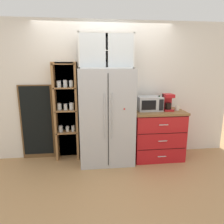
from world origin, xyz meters
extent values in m
plane|color=tan|center=(0.00, 0.00, 0.00)|extent=(10.69, 10.69, 0.00)
cube|color=silver|center=(0.00, 0.40, 1.27)|extent=(4.99, 0.10, 2.55)
cube|color=#B7BABF|center=(0.00, 0.03, 0.85)|extent=(0.95, 0.63, 1.70)
cube|color=black|center=(0.00, -0.29, 0.85)|extent=(0.01, 0.01, 1.56)
cylinder|color=#B7BABF|center=(-0.06, -0.30, 0.94)|extent=(0.02, 0.02, 0.77)
cylinder|color=#B7BABF|center=(0.06, -0.30, 0.94)|extent=(0.02, 0.02, 0.77)
cube|color=red|center=(0.27, -0.29, 1.05)|extent=(0.02, 0.01, 0.02)
cube|color=brown|center=(-0.73, 0.37, 0.91)|extent=(0.47, 0.04, 1.81)
cube|color=#9E7042|center=(-0.92, 0.23, 0.91)|extent=(0.04, 0.24, 1.81)
cube|color=#9E7042|center=(-0.53, 0.23, 0.91)|extent=(0.04, 0.24, 1.81)
cube|color=#9E7042|center=(-0.73, 0.23, 0.53)|extent=(0.41, 0.24, 0.02)
cylinder|color=silver|center=(-0.84, 0.22, 0.59)|extent=(0.08, 0.08, 0.11)
cylinder|color=#CCB78C|center=(-0.84, 0.22, 0.57)|extent=(0.06, 0.06, 0.07)
cylinder|color=#B2B2B7|center=(-0.84, 0.22, 0.65)|extent=(0.07, 0.07, 0.01)
cylinder|color=silver|center=(-0.72, 0.25, 0.58)|extent=(0.06, 0.06, 0.09)
cylinder|color=#2D2D2D|center=(-0.72, 0.25, 0.57)|extent=(0.06, 0.06, 0.06)
cylinder|color=#B2B2B7|center=(-0.72, 0.25, 0.63)|extent=(0.06, 0.06, 0.01)
cylinder|color=silver|center=(-0.61, 0.23, 0.59)|extent=(0.06, 0.06, 0.10)
cylinder|color=white|center=(-0.61, 0.23, 0.57)|extent=(0.05, 0.05, 0.07)
cylinder|color=#B2B2B7|center=(-0.61, 0.23, 0.64)|extent=(0.06, 0.06, 0.01)
cube|color=#9E7042|center=(-0.73, 0.23, 0.94)|extent=(0.41, 0.24, 0.02)
cylinder|color=silver|center=(-0.84, 0.24, 1.01)|extent=(0.08, 0.08, 0.11)
cylinder|color=#B77A38|center=(-0.84, 0.24, 0.99)|extent=(0.07, 0.07, 0.08)
cylinder|color=#B2B2B7|center=(-0.84, 0.24, 1.07)|extent=(0.08, 0.08, 0.01)
cylinder|color=silver|center=(-0.73, 0.21, 1.00)|extent=(0.06, 0.06, 0.11)
cylinder|color=beige|center=(-0.73, 0.21, 0.99)|extent=(0.06, 0.06, 0.07)
cylinder|color=#B2B2B7|center=(-0.73, 0.21, 1.06)|extent=(0.06, 0.06, 0.01)
cylinder|color=silver|center=(-0.62, 0.22, 1.01)|extent=(0.08, 0.08, 0.13)
cylinder|color=#382316|center=(-0.62, 0.22, 1.00)|extent=(0.07, 0.07, 0.09)
cylinder|color=#B2B2B7|center=(-0.62, 0.22, 1.08)|extent=(0.08, 0.08, 0.01)
cube|color=#9E7042|center=(-0.73, 0.23, 1.36)|extent=(0.41, 0.24, 0.02)
cylinder|color=silver|center=(-0.83, 0.22, 1.42)|extent=(0.08, 0.08, 0.11)
cylinder|color=brown|center=(-0.83, 0.22, 1.40)|extent=(0.07, 0.07, 0.07)
cylinder|color=#B2B2B7|center=(-0.83, 0.22, 1.48)|extent=(0.07, 0.07, 0.01)
cylinder|color=silver|center=(-0.72, 0.24, 1.43)|extent=(0.08, 0.08, 0.12)
cylinder|color=white|center=(-0.72, 0.24, 1.41)|extent=(0.07, 0.07, 0.08)
cylinder|color=#B2B2B7|center=(-0.72, 0.24, 1.49)|extent=(0.07, 0.07, 0.01)
cylinder|color=silver|center=(-0.61, 0.23, 1.42)|extent=(0.07, 0.07, 0.11)
cylinder|color=#E0C67F|center=(-0.61, 0.23, 1.41)|extent=(0.06, 0.06, 0.08)
cylinder|color=#B2B2B7|center=(-0.61, 0.23, 1.49)|extent=(0.07, 0.07, 0.01)
cube|color=#9E7042|center=(-0.73, 0.23, 1.77)|extent=(0.41, 0.24, 0.02)
cube|color=red|center=(0.97, 0.06, 0.45)|extent=(0.92, 0.57, 0.89)
cube|color=olive|center=(0.97, 0.06, 0.91)|extent=(0.95, 0.60, 0.04)
cube|color=black|center=(0.97, -0.22, 0.29)|extent=(0.90, 0.00, 0.01)
cube|color=silver|center=(0.97, -0.23, 0.15)|extent=(0.16, 0.01, 0.01)
cube|color=black|center=(0.97, -0.22, 0.58)|extent=(0.90, 0.00, 0.01)
cube|color=silver|center=(0.97, -0.23, 0.45)|extent=(0.16, 0.01, 0.01)
cube|color=black|center=(0.97, -0.22, 0.88)|extent=(0.90, 0.00, 0.01)
cube|color=silver|center=(0.97, -0.23, 0.74)|extent=(0.16, 0.01, 0.01)
cube|color=#B7BABF|center=(0.81, 0.11, 1.06)|extent=(0.44, 0.32, 0.26)
cube|color=black|center=(0.75, -0.05, 1.06)|extent=(0.26, 0.01, 0.17)
cube|color=black|center=(0.98, -0.05, 1.06)|extent=(0.08, 0.01, 0.20)
cube|color=red|center=(1.14, 0.04, 0.95)|extent=(0.17, 0.20, 0.03)
cube|color=red|center=(1.14, 0.11, 1.08)|extent=(0.17, 0.06, 0.30)
cube|color=red|center=(1.14, 0.04, 1.21)|extent=(0.17, 0.20, 0.06)
cylinder|color=black|center=(1.14, 0.03, 1.02)|extent=(0.11, 0.11, 0.12)
cylinder|color=silver|center=(1.32, 0.05, 0.97)|extent=(0.08, 0.08, 0.09)
torus|color=silver|center=(1.38, 0.05, 0.98)|extent=(0.05, 0.01, 0.05)
cylinder|color=red|center=(0.97, 0.03, 0.98)|extent=(0.08, 0.08, 0.09)
torus|color=red|center=(1.03, 0.03, 0.98)|extent=(0.05, 0.01, 0.05)
cylinder|color=brown|center=(0.97, 0.10, 1.03)|extent=(0.06, 0.06, 0.19)
cone|color=brown|center=(0.97, 0.10, 1.12)|extent=(0.06, 0.06, 0.04)
cylinder|color=brown|center=(0.97, 0.10, 1.15)|extent=(0.02, 0.02, 0.07)
cylinder|color=black|center=(0.97, 0.10, 1.19)|extent=(0.03, 0.03, 0.01)
cylinder|color=#285B33|center=(0.97, 0.06, 1.03)|extent=(0.07, 0.07, 0.20)
cone|color=#285B33|center=(0.97, 0.06, 1.14)|extent=(0.07, 0.07, 0.04)
cylinder|color=#285B33|center=(0.97, 0.06, 1.17)|extent=(0.03, 0.03, 0.07)
cylinder|color=black|center=(0.97, 0.06, 1.21)|extent=(0.03, 0.03, 0.01)
cube|color=silver|center=(0.00, 0.20, 1.99)|extent=(0.91, 0.02, 0.58)
cube|color=silver|center=(0.00, 0.05, 2.27)|extent=(0.91, 0.32, 0.02)
cube|color=silver|center=(0.00, 0.05, 1.71)|extent=(0.91, 0.32, 0.02)
cube|color=silver|center=(-0.45, 0.05, 1.99)|extent=(0.02, 0.32, 0.58)
cube|color=silver|center=(0.45, 0.05, 1.99)|extent=(0.02, 0.32, 0.58)
cube|color=silver|center=(0.00, 0.05, 1.99)|extent=(0.88, 0.30, 0.02)
cube|color=silver|center=(-0.23, -0.10, 1.99)|extent=(0.42, 0.01, 0.54)
cube|color=silver|center=(0.23, -0.10, 1.99)|extent=(0.42, 0.01, 0.54)
cylinder|color=silver|center=(-0.32, 0.05, 1.72)|extent=(0.05, 0.05, 0.00)
cylinder|color=silver|center=(-0.32, 0.05, 1.76)|extent=(0.01, 0.01, 0.07)
cone|color=silver|center=(-0.32, 0.05, 1.82)|extent=(0.06, 0.06, 0.05)
cylinder|color=silver|center=(0.00, 0.05, 1.72)|extent=(0.05, 0.05, 0.00)
cylinder|color=silver|center=(0.00, 0.05, 1.76)|extent=(0.01, 0.01, 0.07)
cone|color=silver|center=(0.00, 0.05, 1.82)|extent=(0.06, 0.06, 0.05)
cylinder|color=silver|center=(0.32, 0.05, 1.72)|extent=(0.05, 0.05, 0.00)
cylinder|color=silver|center=(0.32, 0.05, 1.76)|extent=(0.01, 0.01, 0.07)
cone|color=silver|center=(0.32, 0.05, 1.82)|extent=(0.06, 0.06, 0.05)
cylinder|color=white|center=(-0.27, 0.05, 2.03)|extent=(0.06, 0.06, 0.07)
cylinder|color=white|center=(-0.09, 0.05, 2.03)|extent=(0.06, 0.06, 0.07)
cylinder|color=white|center=(0.09, 0.05, 2.03)|extent=(0.06, 0.06, 0.07)
cylinder|color=white|center=(0.27, 0.05, 2.03)|extent=(0.06, 0.06, 0.07)
cube|color=brown|center=(-1.28, 0.33, 0.70)|extent=(0.60, 0.04, 1.41)
cube|color=black|center=(-1.28, 0.31, 0.73)|extent=(0.54, 0.01, 1.31)
camera|label=1|loc=(-0.33, -3.55, 1.76)|focal=33.16mm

